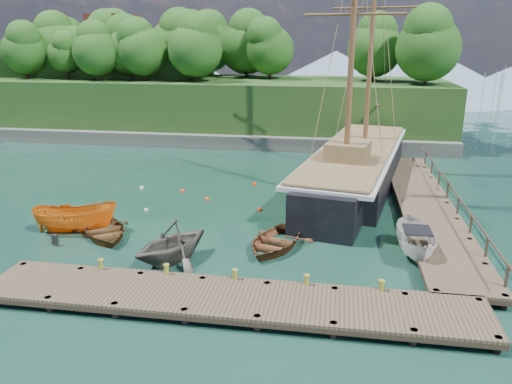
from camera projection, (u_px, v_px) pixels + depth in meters
ground at (218, 242)px, 26.26m from camera, size 160.00×160.00×0.00m
dock_near at (228, 299)px, 19.70m from camera, size 20.00×3.20×1.10m
dock_east at (424, 204)px, 30.93m from camera, size 3.20×24.00×1.10m
bollard_0 at (103, 281)px, 22.08m from camera, size 0.26×0.26×0.45m
bollard_1 at (167, 286)px, 21.61m from camera, size 0.26×0.26×0.45m
bollard_2 at (235, 292)px, 21.14m from camera, size 0.26×0.26×0.45m
bollard_3 at (306, 297)px, 20.67m from camera, size 0.26×0.26×0.45m
bollard_4 at (380, 304)px, 20.21m from camera, size 0.26×0.26×0.45m
rowboat_0 at (105, 236)px, 27.04m from camera, size 5.16×5.45×0.92m
rowboat_1 at (172, 261)px, 24.04m from camera, size 5.33×5.51×2.23m
rowboat_2 at (274, 248)px, 25.58m from camera, size 4.38×5.25×0.94m
motorboat_orange at (77, 231)px, 27.72m from camera, size 4.89×2.75×1.78m
cabin_boat_white at (415, 257)px, 24.50m from camera, size 1.92×4.48×1.69m
schooner at (355, 170)px, 35.89m from camera, size 9.08×28.37×21.12m
mooring_buoy_0 at (146, 210)px, 31.07m from camera, size 0.30×0.30×0.30m
mooring_buoy_1 at (207, 200)px, 33.10m from camera, size 0.33×0.33×0.33m
mooring_buoy_2 at (260, 210)px, 31.07m from camera, size 0.34×0.34×0.34m
mooring_buoy_3 at (292, 201)px, 32.84m from camera, size 0.29×0.29×0.29m
mooring_buoy_4 at (182, 192)px, 34.84m from camera, size 0.36×0.36×0.36m
mooring_buoy_5 at (254, 184)px, 36.53m from camera, size 0.32×0.32×0.32m
mooring_buoy_6 at (142, 188)px, 35.59m from camera, size 0.32×0.32×0.32m
mooring_buoy_7 at (289, 218)px, 29.72m from camera, size 0.30×0.30×0.30m
headland at (171, 82)px, 56.17m from camera, size 51.00×19.31×12.90m
distant_ridge at (332, 72)px, 90.24m from camera, size 117.00×40.00×10.00m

